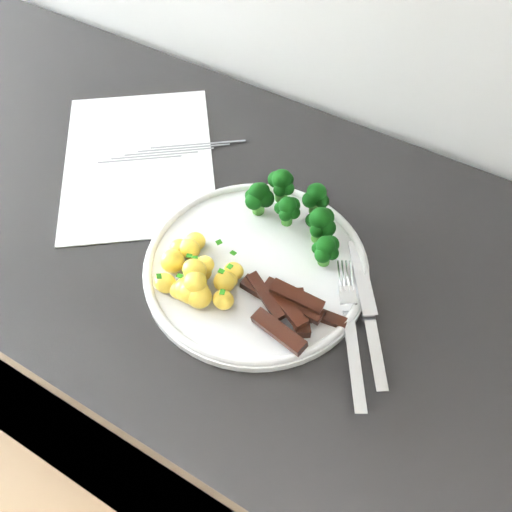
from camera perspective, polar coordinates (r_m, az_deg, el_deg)
counter at (r=1.15m, az=-0.83°, el=-12.61°), size 2.36×0.59×0.88m
recipe_paper at (r=0.89m, az=-11.68°, el=9.42°), size 0.37×0.38×0.00m
plate at (r=0.73m, az=0.00°, el=-1.02°), size 0.29×0.29×0.02m
broccoli at (r=0.75m, az=4.17°, el=4.78°), size 0.15×0.10×0.06m
potatoes at (r=0.71m, az=-6.13°, el=-2.06°), size 0.12×0.10×0.04m
beef_strips at (r=0.69m, az=3.35°, el=-5.01°), size 0.14×0.09×0.03m
fork at (r=0.68m, az=9.59°, el=-7.98°), size 0.12×0.18×0.02m
knife at (r=0.70m, az=11.47°, el=-7.24°), size 0.13×0.18×0.02m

